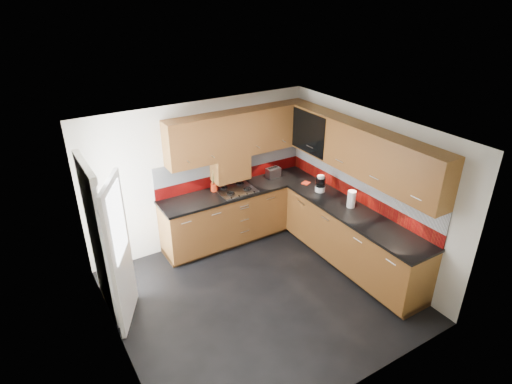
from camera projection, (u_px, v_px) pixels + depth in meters
room at (260, 203)px, 5.39m from camera, size 4.00×3.80×2.64m
base_cabinets at (292, 227)px, 6.90m from camera, size 2.70×3.20×0.95m
countertop at (293, 201)px, 6.67m from camera, size 2.72×3.22×0.04m
backsplash at (297, 176)px, 6.82m from camera, size 2.70×3.20×0.54m
upper_cabinets at (302, 142)px, 6.40m from camera, size 2.50×3.20×0.72m
extractor_hood at (230, 168)px, 6.94m from camera, size 0.60×0.33×0.40m
glass_cabinet at (316, 130)px, 6.83m from camera, size 0.32×0.80×0.66m
back_door at (107, 247)px, 5.33m from camera, size 0.42×1.19×2.04m
gas_hob at (236, 189)px, 6.96m from camera, size 0.60×0.53×0.05m
utensil_pot at (214, 186)px, 6.91m from camera, size 0.11×0.11×0.38m
toaster at (273, 172)px, 7.40m from camera, size 0.25×0.16×0.18m
food_processor at (320, 184)px, 6.88m from camera, size 0.16×0.16×0.27m
paper_towel at (351, 199)px, 6.41m from camera, size 0.16×0.16×0.26m
orange_cloth at (306, 183)px, 7.20m from camera, size 0.16×0.15×0.01m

